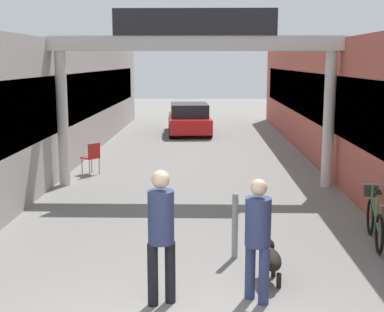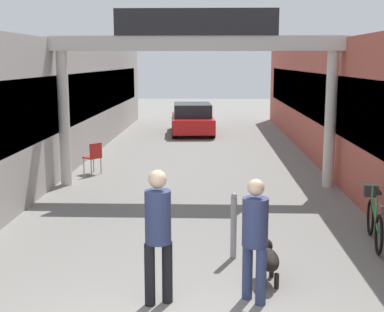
{
  "view_description": "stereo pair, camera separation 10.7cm",
  "coord_description": "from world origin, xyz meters",
  "px_view_note": "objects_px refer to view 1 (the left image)",
  "views": [
    {
      "loc": [
        0.25,
        -5.12,
        3.16
      ],
      "look_at": [
        0.0,
        5.26,
        1.3
      ],
      "focal_mm": 50.0,
      "sensor_mm": 36.0,
      "label": 1
    },
    {
      "loc": [
        0.36,
        -5.12,
        3.16
      ],
      "look_at": [
        0.0,
        5.26,
        1.3
      ],
      "focal_mm": 50.0,
      "sensor_mm": 36.0,
      "label": 2
    }
  ],
  "objects_px": {
    "parked_car_red": "(189,119)",
    "bollard_post_metal": "(235,225)",
    "dog_on_leash": "(270,258)",
    "pedestrian_with_dog": "(258,233)",
    "bicycle_green_third": "(374,217)",
    "cafe_chair_red_nearer": "(92,155)",
    "pedestrian_companion": "(161,228)"
  },
  "relations": [
    {
      "from": "parked_car_red",
      "to": "bollard_post_metal",
      "type": "bearing_deg",
      "value": -85.52
    },
    {
      "from": "dog_on_leash",
      "to": "parked_car_red",
      "type": "height_order",
      "value": "parked_car_red"
    },
    {
      "from": "pedestrian_with_dog",
      "to": "parked_car_red",
      "type": "relative_size",
      "value": 0.4
    },
    {
      "from": "bicycle_green_third",
      "to": "cafe_chair_red_nearer",
      "type": "bearing_deg",
      "value": 138.04
    },
    {
      "from": "bicycle_green_third",
      "to": "parked_car_red",
      "type": "distance_m",
      "value": 14.61
    },
    {
      "from": "cafe_chair_red_nearer",
      "to": "dog_on_leash",
      "type": "bearing_deg",
      "value": -60.63
    },
    {
      "from": "bicycle_green_third",
      "to": "pedestrian_with_dog",
      "type": "bearing_deg",
      "value": -133.1
    },
    {
      "from": "pedestrian_with_dog",
      "to": "pedestrian_companion",
      "type": "xyz_separation_m",
      "value": [
        -1.25,
        -0.11,
        0.09
      ]
    },
    {
      "from": "bicycle_green_third",
      "to": "parked_car_red",
      "type": "relative_size",
      "value": 0.41
    },
    {
      "from": "pedestrian_companion",
      "to": "dog_on_leash",
      "type": "distance_m",
      "value": 1.83
    },
    {
      "from": "dog_on_leash",
      "to": "bicycle_green_third",
      "type": "xyz_separation_m",
      "value": [
        2.04,
        1.77,
        0.09
      ]
    },
    {
      "from": "dog_on_leash",
      "to": "parked_car_red",
      "type": "distance_m",
      "value": 15.99
    },
    {
      "from": "bicycle_green_third",
      "to": "bollard_post_metal",
      "type": "height_order",
      "value": "bollard_post_metal"
    },
    {
      "from": "bollard_post_metal",
      "to": "cafe_chair_red_nearer",
      "type": "distance_m",
      "value": 7.36
    },
    {
      "from": "bicycle_green_third",
      "to": "pedestrian_companion",
      "type": "bearing_deg",
      "value": -144.18
    },
    {
      "from": "pedestrian_companion",
      "to": "parked_car_red",
      "type": "bearing_deg",
      "value": 90.44
    },
    {
      "from": "pedestrian_with_dog",
      "to": "pedestrian_companion",
      "type": "distance_m",
      "value": 1.26
    },
    {
      "from": "bicycle_green_third",
      "to": "dog_on_leash",
      "type": "bearing_deg",
      "value": -139.1
    },
    {
      "from": "pedestrian_with_dog",
      "to": "parked_car_red",
      "type": "xyz_separation_m",
      "value": [
        -1.38,
        16.59,
        -0.31
      ]
    },
    {
      "from": "dog_on_leash",
      "to": "parked_car_red",
      "type": "xyz_separation_m",
      "value": [
        -1.63,
        15.91,
        0.29
      ]
    },
    {
      "from": "bicycle_green_third",
      "to": "bollard_post_metal",
      "type": "bearing_deg",
      "value": -160.93
    },
    {
      "from": "pedestrian_companion",
      "to": "bicycle_green_third",
      "type": "bearing_deg",
      "value": 35.82
    },
    {
      "from": "dog_on_leash",
      "to": "bicycle_green_third",
      "type": "relative_size",
      "value": 0.46
    },
    {
      "from": "dog_on_leash",
      "to": "bicycle_green_third",
      "type": "bearing_deg",
      "value": 40.9
    },
    {
      "from": "cafe_chair_red_nearer",
      "to": "parked_car_red",
      "type": "xyz_separation_m",
      "value": [
        2.48,
        8.61,
        0.1
      ]
    },
    {
      "from": "pedestrian_with_dog",
      "to": "bicycle_green_third",
      "type": "relative_size",
      "value": 0.99
    },
    {
      "from": "dog_on_leash",
      "to": "bicycle_green_third",
      "type": "height_order",
      "value": "bicycle_green_third"
    },
    {
      "from": "cafe_chair_red_nearer",
      "to": "bollard_post_metal",
      "type": "bearing_deg",
      "value": -60.25
    },
    {
      "from": "cafe_chair_red_nearer",
      "to": "bicycle_green_third",
      "type": "bearing_deg",
      "value": -41.96
    },
    {
      "from": "dog_on_leash",
      "to": "bollard_post_metal",
      "type": "distance_m",
      "value": 1.03
    },
    {
      "from": "bollard_post_metal",
      "to": "bicycle_green_third",
      "type": "bearing_deg",
      "value": 19.07
    },
    {
      "from": "dog_on_leash",
      "to": "pedestrian_companion",
      "type": "bearing_deg",
      "value": -152.27
    }
  ]
}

